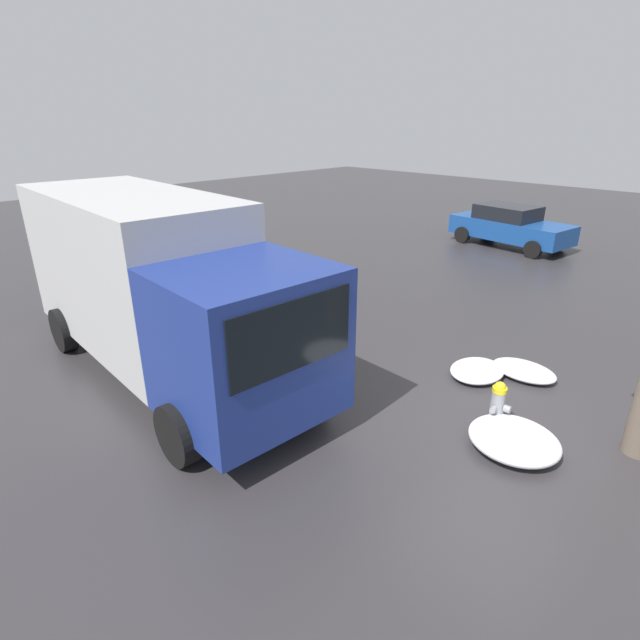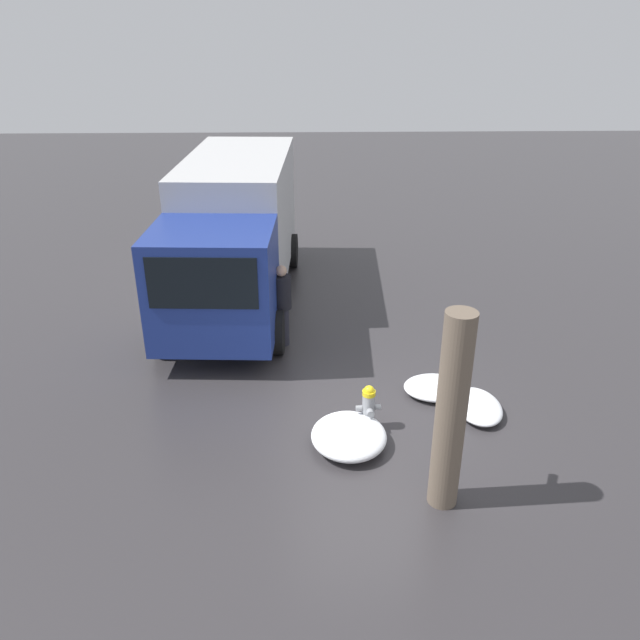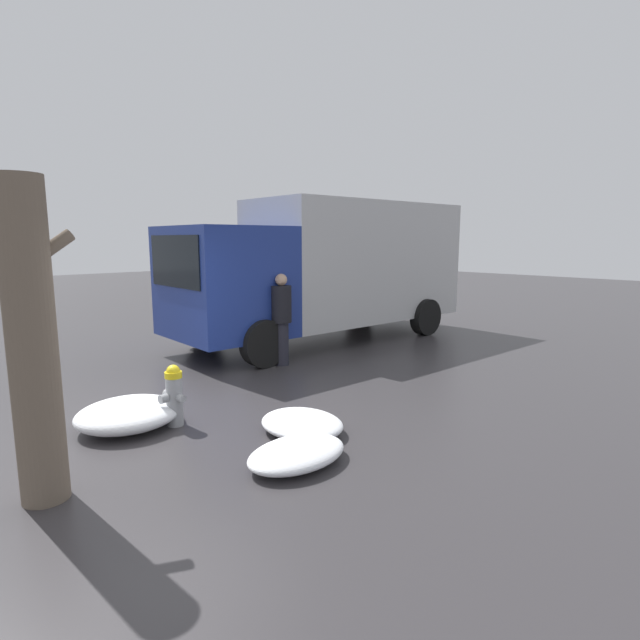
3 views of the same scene
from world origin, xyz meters
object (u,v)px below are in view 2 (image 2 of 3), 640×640
Objects in this scene: fire_hydrant at (368,407)px; delivery_truck at (235,229)px; tree_trunk at (451,413)px; pedestrian at (282,302)px.

fire_hydrant is 6.11m from delivery_truck.
fire_hydrant is at bearing 26.47° from tree_trunk.
tree_trunk reaches higher than fire_hydrant.
delivery_truck reaches higher than fire_hydrant.
delivery_truck is (7.12, 3.46, 0.27)m from tree_trunk.
fire_hydrant is at bearing -95.64° from pedestrian.
tree_trunk is 1.68× the size of pedestrian.
fire_hydrant is at bearing 118.56° from delivery_truck.
tree_trunk is at bearing 118.74° from delivery_truck.
pedestrian reaches higher than fire_hydrant.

